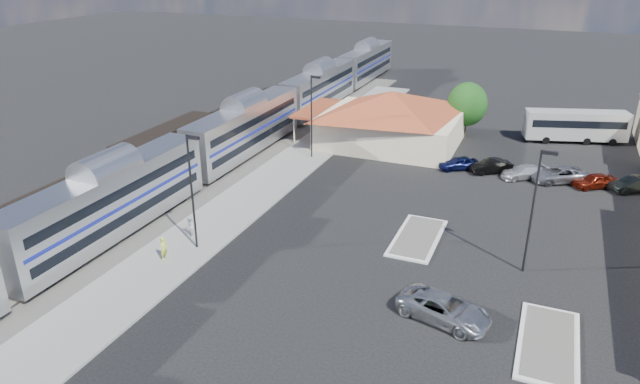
% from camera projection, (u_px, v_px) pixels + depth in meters
% --- Properties ---
extents(ground, '(280.00, 280.00, 0.00)m').
position_uv_depth(ground, '(361.00, 240.00, 44.30)').
color(ground, black).
rests_on(ground, ground).
extents(railbed, '(16.00, 100.00, 0.12)m').
position_uv_depth(railbed, '(192.00, 169.00, 58.44)').
color(railbed, '#4C4944').
rests_on(railbed, ground).
extents(platform, '(5.50, 92.00, 0.18)m').
position_uv_depth(platform, '(260.00, 189.00, 53.58)').
color(platform, gray).
rests_on(platform, ground).
extents(passenger_train, '(3.00, 104.00, 5.55)m').
position_uv_depth(passenger_train, '(246.00, 130.00, 61.60)').
color(passenger_train, silver).
rests_on(passenger_train, ground).
extents(freight_cars, '(2.80, 46.00, 4.00)m').
position_uv_depth(freight_cars, '(167.00, 148.00, 59.04)').
color(freight_cars, black).
rests_on(freight_cars, ground).
extents(station_depot, '(18.35, 12.24, 6.20)m').
position_uv_depth(station_depot, '(391.00, 118.00, 65.09)').
color(station_depot, beige).
rests_on(station_depot, ground).
extents(traffic_island_south, '(3.30, 7.50, 0.21)m').
position_uv_depth(traffic_island_south, '(417.00, 237.00, 44.56)').
color(traffic_island_south, silver).
rests_on(traffic_island_south, ground).
extents(traffic_island_north, '(3.30, 7.50, 0.21)m').
position_uv_depth(traffic_island_north, '(548.00, 343.00, 32.55)').
color(traffic_island_north, silver).
rests_on(traffic_island_north, ground).
extents(lamp_plat_s, '(1.08, 0.25, 9.00)m').
position_uv_depth(lamp_plat_s, '(192.00, 184.00, 40.93)').
color(lamp_plat_s, black).
rests_on(lamp_plat_s, ground).
extents(lamp_plat_n, '(1.08, 0.25, 9.00)m').
position_uv_depth(lamp_plat_n, '(312.00, 110.00, 59.64)').
color(lamp_plat_n, black).
rests_on(lamp_plat_n, ground).
extents(lamp_lot, '(1.08, 0.25, 9.00)m').
position_uv_depth(lamp_lot, '(535.00, 202.00, 37.97)').
color(lamp_lot, black).
rests_on(lamp_lot, ground).
extents(tree_depot, '(4.71, 4.71, 6.63)m').
position_uv_depth(tree_depot, '(467.00, 104.00, 67.19)').
color(tree_depot, '#382314').
rests_on(tree_depot, ground).
extents(suv, '(6.24, 4.06, 1.60)m').
position_uv_depth(suv, '(444.00, 309.00, 34.50)').
color(suv, '#AAADB2').
rests_on(suv, ground).
extents(coach_bus, '(11.64, 5.70, 3.66)m').
position_uv_depth(coach_bus, '(576.00, 124.00, 66.26)').
color(coach_bus, silver).
rests_on(coach_bus, ground).
extents(person_a, '(0.47, 0.67, 1.77)m').
position_uv_depth(person_a, '(164.00, 248.00, 40.92)').
color(person_a, '#D5E346').
rests_on(person_a, platform).
extents(person_b, '(0.86, 0.95, 1.59)m').
position_uv_depth(person_b, '(190.00, 227.00, 44.31)').
color(person_b, silver).
rests_on(person_b, platform).
extents(parked_car_a, '(4.27, 3.51, 1.37)m').
position_uv_depth(parked_car_a, '(458.00, 163.00, 58.35)').
color(parked_car_a, '#0C113D').
rests_on(parked_car_a, ground).
extents(parked_car_b, '(4.40, 3.59, 1.41)m').
position_uv_depth(parked_car_b, '(491.00, 166.00, 57.48)').
color(parked_car_b, black).
rests_on(parked_car_b, ground).
extents(parked_car_c, '(4.79, 4.16, 1.32)m').
position_uv_depth(parked_car_c, '(524.00, 172.00, 56.11)').
color(parked_car_c, silver).
rests_on(parked_car_c, ground).
extents(parked_car_d, '(5.95, 4.84, 1.51)m').
position_uv_depth(parked_car_d, '(559.00, 175.00, 55.21)').
color(parked_car_d, gray).
rests_on(parked_car_d, ground).
extents(parked_car_e, '(4.32, 3.63, 1.39)m').
position_uv_depth(parked_car_e, '(595.00, 181.00, 53.86)').
color(parked_car_e, maroon).
rests_on(parked_car_e, ground).
extents(parked_car_f, '(4.37, 3.70, 1.41)m').
position_uv_depth(parked_car_f, '(632.00, 185.00, 52.99)').
color(parked_car_f, black).
rests_on(parked_car_f, ground).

